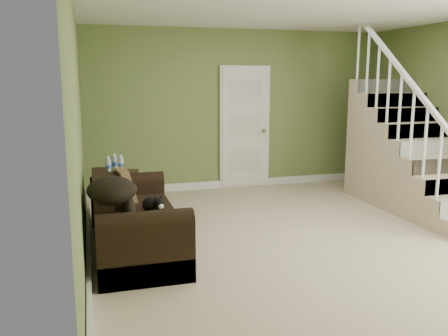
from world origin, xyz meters
TOP-DOWN VIEW (x-y plane):
  - floor at (0.00, 0.00)m, footprint 5.00×5.50m
  - ceiling at (0.00, 0.00)m, footprint 5.00×5.50m
  - wall_back at (0.00, 2.75)m, footprint 5.00×0.04m
  - wall_left at (-2.50, 0.00)m, footprint 0.04×5.50m
  - baseboard_back at (0.00, 2.72)m, footprint 5.00×0.04m
  - baseboard_left at (-2.47, 0.00)m, footprint 0.04×5.50m
  - door at (0.10, 2.71)m, footprint 0.86×0.12m
  - staircase at (1.99, 0.97)m, footprint 1.00×2.51m
  - sofa at (-2.01, 0.14)m, footprint 0.86×1.98m
  - side_table at (-2.11, 1.24)m, footprint 0.63×0.63m
  - cat at (-1.81, 0.00)m, footprint 0.29×0.47m
  - banana at (-1.81, -0.23)m, footprint 0.18×0.20m
  - throw_pillow at (-2.02, 0.68)m, footprint 0.24×0.41m
  - throw_blanket at (-2.23, -0.44)m, footprint 0.53×0.64m

SIDE VIEW (x-z plane):
  - floor at x=0.00m, z-range -0.01..0.01m
  - baseboard_back at x=0.00m, z-range 0.00..0.12m
  - baseboard_left at x=-2.47m, z-range 0.00..0.12m
  - sofa at x=-2.01m, z-range -0.09..0.69m
  - side_table at x=-2.11m, z-range -0.11..0.76m
  - banana at x=-1.81m, z-range 0.42..0.48m
  - cat at x=-1.81m, z-range 0.40..0.63m
  - throw_pillow at x=-2.02m, z-range 0.40..0.79m
  - staircase at x=1.99m, z-range -0.77..2.05m
  - throw_blanket at x=-2.23m, z-range 0.69..0.93m
  - door at x=0.10m, z-range 0.00..2.02m
  - wall_back at x=0.00m, z-range 0.00..2.60m
  - wall_left at x=-2.50m, z-range 0.00..2.60m
  - ceiling at x=0.00m, z-range 2.60..2.60m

